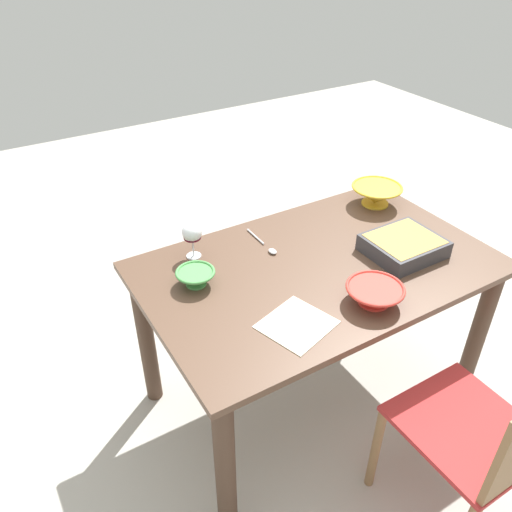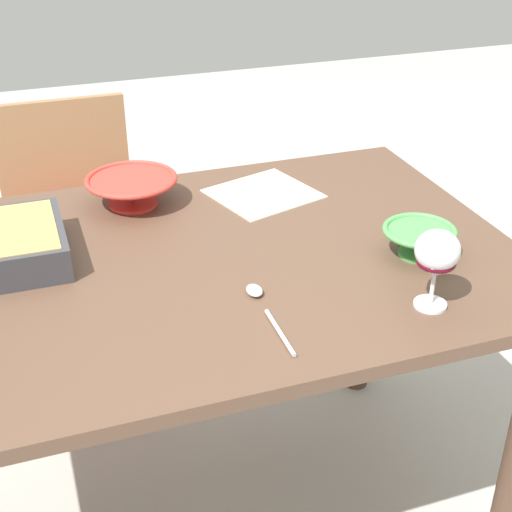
% 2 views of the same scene
% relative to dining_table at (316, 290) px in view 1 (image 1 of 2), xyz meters
% --- Properties ---
extents(ground_plane, '(8.00, 8.00, 0.00)m').
position_rel_dining_table_xyz_m(ground_plane, '(0.00, 0.00, -0.64)').
color(ground_plane, '#B2ADA3').
extents(dining_table, '(1.42, 0.88, 0.77)m').
position_rel_dining_table_xyz_m(dining_table, '(0.00, 0.00, 0.00)').
color(dining_table, brown).
rests_on(dining_table, ground_plane).
extents(chair, '(0.42, 0.45, 0.85)m').
position_rel_dining_table_xyz_m(chair, '(-0.13, 0.80, -0.16)').
color(chair, '#B22D2D').
rests_on(chair, ground_plane).
extents(wine_glass, '(0.08, 0.08, 0.15)m').
position_rel_dining_table_xyz_m(wine_glass, '(0.41, -0.31, 0.24)').
color(wine_glass, white).
rests_on(wine_glass, dining_table).
extents(casserole_dish, '(0.29, 0.26, 0.07)m').
position_rel_dining_table_xyz_m(casserole_dish, '(-0.35, 0.11, 0.17)').
color(casserole_dish, '#38383D').
rests_on(casserole_dish, dining_table).
extents(mixing_bowl, '(0.21, 0.21, 0.07)m').
position_rel_dining_table_xyz_m(mixing_bowl, '(-0.03, 0.30, 0.17)').
color(mixing_bowl, red).
rests_on(mixing_bowl, dining_table).
extents(small_bowl, '(0.24, 0.24, 0.10)m').
position_rel_dining_table_xyz_m(small_bowl, '(-0.54, -0.27, 0.19)').
color(small_bowl, yellow).
rests_on(small_bowl, dining_table).
extents(serving_bowl, '(0.15, 0.15, 0.06)m').
position_rel_dining_table_xyz_m(serving_bowl, '(0.48, -0.13, 0.17)').
color(serving_bowl, '#4C994C').
rests_on(serving_bowl, dining_table).
extents(serving_spoon, '(0.03, 0.23, 0.01)m').
position_rel_dining_table_xyz_m(serving_spoon, '(0.11, -0.21, 0.14)').
color(serving_spoon, silver).
rests_on(serving_spoon, dining_table).
extents(napkin, '(0.28, 0.27, 0.00)m').
position_rel_dining_table_xyz_m(napkin, '(0.28, 0.25, 0.13)').
color(napkin, beige).
rests_on(napkin, dining_table).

